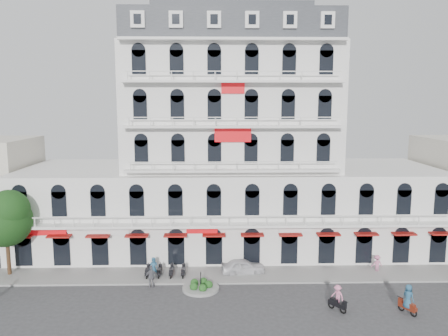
% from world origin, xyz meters
% --- Properties ---
extents(ground, '(120.00, 120.00, 0.00)m').
position_xyz_m(ground, '(0.00, 0.00, 0.00)').
color(ground, '#38383A').
rests_on(ground, ground).
extents(sidewalk, '(53.00, 4.00, 0.16)m').
position_xyz_m(sidewalk, '(0.00, 9.00, 0.08)').
color(sidewalk, gray).
rests_on(sidewalk, ground).
extents(main_building, '(45.00, 15.00, 25.80)m').
position_xyz_m(main_building, '(0.00, 18.00, 9.96)').
color(main_building, silver).
rests_on(main_building, ground).
extents(traffic_island, '(3.20, 3.20, 1.60)m').
position_xyz_m(traffic_island, '(-3.00, 6.00, 0.26)').
color(traffic_island, gray).
rests_on(traffic_island, ground).
extents(parked_scooter_row, '(4.40, 1.80, 1.10)m').
position_xyz_m(parked_scooter_row, '(-6.35, 8.80, 0.00)').
color(parked_scooter_row, black).
rests_on(parked_scooter_row, ground).
extents(tree_west_inner, '(4.76, 4.76, 8.25)m').
position_xyz_m(tree_west_inner, '(-20.95, 9.48, 5.68)').
color(tree_west_inner, '#382314').
rests_on(tree_west_inner, ground).
extents(parked_car, '(4.29, 2.11, 1.41)m').
position_xyz_m(parked_car, '(0.91, 9.50, 0.70)').
color(parked_car, silver).
rests_on(parked_car, ground).
extents(rider_east, '(1.03, 1.55, 2.36)m').
position_xyz_m(rider_east, '(13.00, 1.28, 1.20)').
color(rider_east, maroon).
rests_on(rider_east, ground).
extents(rider_center, '(1.20, 1.41, 2.13)m').
position_xyz_m(rider_center, '(7.73, 1.84, 1.12)').
color(rider_center, black).
rests_on(rider_center, ground).
extents(pedestrian_left, '(0.85, 0.59, 1.66)m').
position_xyz_m(pedestrian_left, '(-7.53, 9.50, 0.83)').
color(pedestrian_left, '#295A7C').
rests_on(pedestrian_left, ground).
extents(pedestrian_mid, '(1.20, 0.68, 1.93)m').
position_xyz_m(pedestrian_mid, '(-7.32, 6.60, 0.97)').
color(pedestrian_mid, slate).
rests_on(pedestrian_mid, ground).
extents(pedestrian_right, '(1.20, 0.81, 1.72)m').
position_xyz_m(pedestrian_right, '(13.68, 9.50, 0.86)').
color(pedestrian_right, '#C86A91').
rests_on(pedestrian_right, ground).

